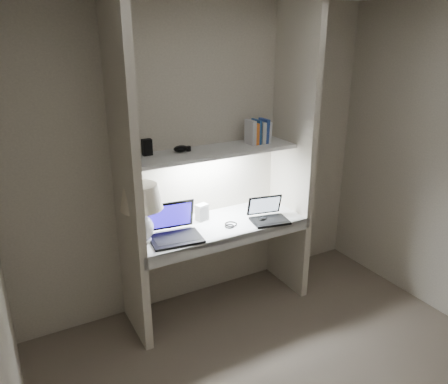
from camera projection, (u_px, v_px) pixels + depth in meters
back_wall at (202, 159)px, 3.63m from camera, size 3.20×0.01×2.50m
alcove_panel_left at (126, 182)px, 3.07m from camera, size 0.06×0.55×2.50m
alcove_panel_right at (293, 155)px, 3.73m from camera, size 0.06×0.55×2.50m
desk at (218, 225)px, 3.57m from camera, size 1.40×0.55×0.04m
desk_apron at (234, 241)px, 3.37m from camera, size 1.46×0.03×0.10m
shelf at (212, 152)px, 3.44m from camera, size 1.40×0.36×0.03m
strip_light at (212, 154)px, 3.45m from camera, size 0.60×0.04×0.02m
table_lamp at (142, 204)px, 3.15m from camera, size 0.31×0.31×0.45m
laptop_main at (174, 230)px, 3.31m from camera, size 0.42×0.37×0.26m
laptop_netbook at (268, 215)px, 3.62m from camera, size 0.34×0.31×0.19m
speaker at (202, 212)px, 3.61m from camera, size 0.11×0.09×0.14m
mouse at (263, 219)px, 3.60m from camera, size 0.11×0.09×0.04m
cable_coil at (231, 224)px, 3.54m from camera, size 0.13×0.13×0.01m
sticky_note at (140, 236)px, 3.33m from camera, size 0.10×0.10×0.00m
book_row at (258, 132)px, 3.62m from camera, size 0.19×0.13×0.20m
shelf_box at (147, 147)px, 3.27m from camera, size 0.07×0.05×0.12m
shelf_gadget at (181, 149)px, 3.37m from camera, size 0.12×0.09×0.05m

